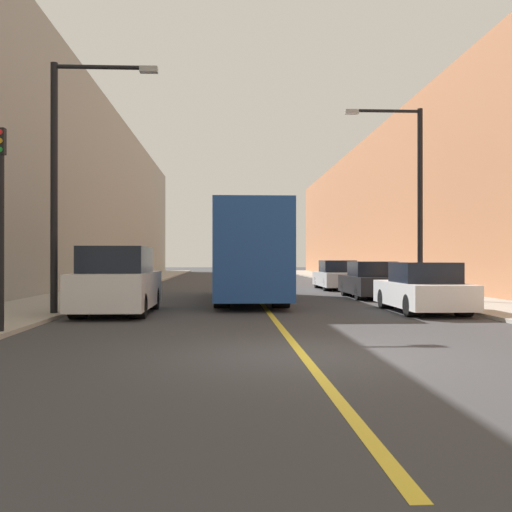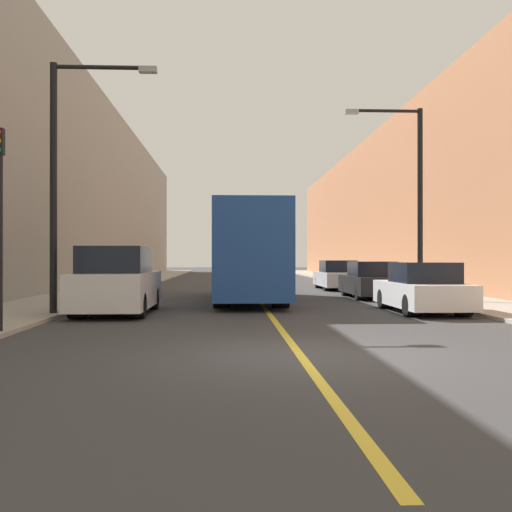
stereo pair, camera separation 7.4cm
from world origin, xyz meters
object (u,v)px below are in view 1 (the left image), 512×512
Objects in this scene: parked_suv_left at (118,283)px; car_right_far at (337,276)px; bus at (248,252)px; car_right_mid at (371,281)px; street_lamp_left at (65,167)px; street_lamp_right at (413,188)px; car_right_near at (423,290)px; traffic_light at (1,221)px.

parked_suv_left reaches higher than car_right_far.
parked_suv_left is (-3.97, -5.08, -0.94)m from bus.
car_right_mid is 13.09m from street_lamp_left.
street_lamp_right reaches higher than car_right_mid.
street_lamp_right is (11.46, 5.35, 0.11)m from street_lamp_left.
street_lamp_left is at bearing -144.93° from car_right_mid.
street_lamp_left is (-10.30, -0.76, 3.45)m from car_right_near.
car_right_mid is 4.20m from street_lamp_right.
parked_suv_left reaches higher than car_right_mid.
car_right_mid is at bearing 89.77° from car_right_near.
traffic_light is (-5.48, -9.93, 0.55)m from bus.
bus is 2.26× the size of car_right_mid.
car_right_mid is 6.72m from car_right_far.
car_right_far is 9.42m from street_lamp_right.
street_lamp_left is at bearing -152.16° from parked_suv_left.
parked_suv_left is at bearing -127.98° from bus.
car_right_near is 0.98× the size of car_right_mid.
bus is at bearing -163.70° from car_right_mid.
car_right_near is at bearing -89.50° from car_right_far.
car_right_near is 11.72m from traffic_light.
parked_suv_left is 3.56m from street_lamp_left.
street_lamp_left is (-5.28, -5.78, 2.29)m from bus.
car_right_near is 5.92m from street_lamp_right.
car_right_far is 1.12× the size of traffic_light.
car_right_mid is 15.62m from traffic_light.
street_lamp_right is (10.14, 4.65, 3.34)m from parked_suv_left.
traffic_light is (-1.51, -4.85, 1.49)m from parked_suv_left.
street_lamp_right is 15.15m from traffic_light.
car_right_mid is 0.65× the size of street_lamp_left.
parked_suv_left is 1.04× the size of car_right_mid.
parked_suv_left is at bearing 27.84° from street_lamp_left.
car_right_near is at bearing -90.23° from car_right_mid.
parked_suv_left is 5.30m from traffic_light.
street_lamp_right is at bearing 25.02° from street_lamp_left.
street_lamp_left is at bearing -126.10° from car_right_far.
bus is 6.51m from parked_suv_left.
traffic_light is (-10.53, -11.41, 1.72)m from car_right_mid.
traffic_light is at bearing -154.90° from car_right_near.
street_lamp_left reaches higher than car_right_far.
traffic_light is at bearing -132.69° from car_right_mid.
street_lamp_left reaches higher than car_right_mid.
car_right_near is at bearing -104.10° from street_lamp_right.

